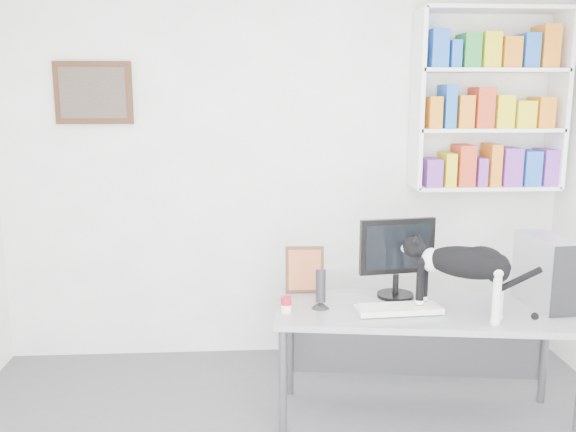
{
  "coord_description": "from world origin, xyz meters",
  "views": [
    {
      "loc": [
        -0.24,
        -2.31,
        1.87
      ],
      "look_at": [
        -0.0,
        1.53,
        1.12
      ],
      "focal_mm": 38.0,
      "sensor_mm": 36.0,
      "label": 1
    }
  ],
  "objects": [
    {
      "name": "keyboard",
      "position": [
        0.57,
        0.88,
        0.71
      ],
      "size": [
        0.48,
        0.21,
        0.04
      ],
      "primitive_type": "cube",
      "rotation": [
        0.0,
        0.0,
        0.07
      ],
      "color": "silver",
      "rests_on": "desk"
    },
    {
      "name": "desk",
      "position": [
        0.73,
        0.93,
        0.35
      ],
      "size": [
        1.73,
        0.86,
        0.69
      ],
      "primitive_type": "cube",
      "rotation": [
        0.0,
        0.0,
        -0.14
      ],
      "color": "gray",
      "rests_on": "room"
    },
    {
      "name": "leaning_print",
      "position": [
        0.08,
        1.27,
        0.84
      ],
      "size": [
        0.24,
        0.1,
        0.29
      ],
      "primitive_type": "cube",
      "rotation": [
        0.0,
        0.0,
        -0.03
      ],
      "color": "#482B17",
      "rests_on": "desk"
    },
    {
      "name": "room",
      "position": [
        0.0,
        0.0,
        1.35
      ],
      "size": [
        4.01,
        4.01,
        2.7
      ],
      "color": "#525357",
      "rests_on": "ground"
    },
    {
      "name": "cat",
      "position": [
        0.9,
        0.79,
        0.9
      ],
      "size": [
        0.66,
        0.51,
        0.41
      ],
      "primitive_type": null,
      "rotation": [
        0.0,
        0.0,
        -0.57
      ],
      "color": "black",
      "rests_on": "desk"
    },
    {
      "name": "wall_art",
      "position": [
        -1.3,
        1.97,
        1.9
      ],
      "size": [
        0.52,
        0.04,
        0.42
      ],
      "primitive_type": "cube",
      "color": "#482B17",
      "rests_on": "room"
    },
    {
      "name": "pc_tower",
      "position": [
        1.43,
        0.93,
        0.9
      ],
      "size": [
        0.22,
        0.42,
        0.41
      ],
      "primitive_type": "cube",
      "rotation": [
        0.0,
        0.0,
        0.09
      ],
      "color": "#BDBCC2",
      "rests_on": "desk"
    },
    {
      "name": "monitor",
      "position": [
        0.62,
        1.14,
        0.94
      ],
      "size": [
        0.49,
        0.28,
        0.49
      ],
      "primitive_type": "cube",
      "rotation": [
        0.0,
        0.0,
        0.14
      ],
      "color": "black",
      "rests_on": "desk"
    },
    {
      "name": "speaker",
      "position": [
        0.15,
        0.96,
        0.81
      ],
      "size": [
        0.11,
        0.11,
        0.23
      ],
      "primitive_type": "cylinder",
      "rotation": [
        0.0,
        0.0,
        -0.06
      ],
      "color": "black",
      "rests_on": "desk"
    },
    {
      "name": "bookshelf",
      "position": [
        1.4,
        1.85,
        1.85
      ],
      "size": [
        1.03,
        0.28,
        1.24
      ],
      "primitive_type": "cube",
      "color": "white",
      "rests_on": "room"
    },
    {
      "name": "soup_can",
      "position": [
        -0.05,
        0.91,
        0.74
      ],
      "size": [
        0.08,
        0.08,
        0.09
      ],
      "primitive_type": "cylinder",
      "rotation": [
        0.0,
        0.0,
        -0.39
      ],
      "color": "red",
      "rests_on": "desk"
    }
  ]
}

